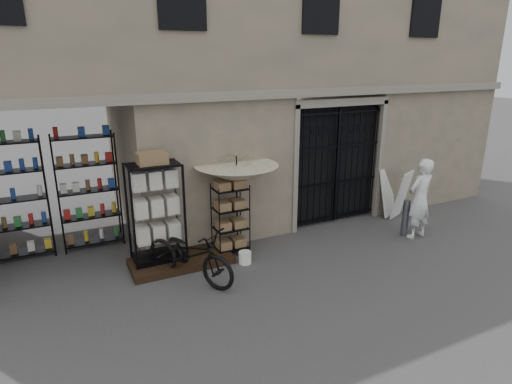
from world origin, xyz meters
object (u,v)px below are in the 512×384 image
easel_sign (395,194)px  wire_rack (230,220)px  white_bucket (245,258)px  steel_bollard (405,218)px  bicycle (191,280)px  display_cabinet (157,218)px  market_umbrella (236,169)px  shopkeeper (415,237)px

easel_sign → wire_rack: bearing=158.6°
white_bucket → steel_bollard: 3.98m
bicycle → steel_bollard: size_ratio=2.34×
display_cabinet → market_umbrella: bearing=-18.4°
white_bucket → shopkeeper: 4.16m
market_umbrella → white_bucket: (-0.15, -0.71, -1.66)m
easel_sign → bicycle: bearing=165.5°
steel_bollard → wire_rack: bearing=167.5°
easel_sign → display_cabinet: bearing=157.3°
display_cabinet → bicycle: (0.37, -0.83, -1.02)m
display_cabinet → market_umbrella: market_umbrella is taller
white_bucket → steel_bollard: bearing=-4.8°
steel_bollard → easel_sign: (0.62, 1.04, 0.21)m
bicycle → market_umbrella: bearing=1.1°
display_cabinet → shopkeeper: 5.91m
wire_rack → steel_bollard: wire_rack is taller
bicycle → white_bucket: bearing=-23.8°
display_cabinet → shopkeeper: display_cabinet is taller
display_cabinet → wire_rack: 1.53m
steel_bollard → easel_sign: size_ratio=0.69×
steel_bollard → white_bucket: bearing=175.2°
white_bucket → easel_sign: 4.66m
display_cabinet → shopkeeper: size_ratio=1.13×
white_bucket → easel_sign: easel_sign is taller
wire_rack → easel_sign: wire_rack is taller
bicycle → shopkeeper: (5.33, -0.35, 0.00)m
market_umbrella → white_bucket: bearing=-101.8°
steel_bollard → easel_sign: easel_sign is taller
white_bucket → market_umbrella: bearing=78.2°
steel_bollard → easel_sign: bearing=59.0°
bicycle → wire_rack: bearing=1.0°
display_cabinet → market_umbrella: size_ratio=0.85×
shopkeeper → easel_sign: easel_sign is taller
steel_bollard → shopkeeper: steel_bollard is taller
bicycle → shopkeeper: 5.34m
display_cabinet → bicycle: 1.37m
bicycle → display_cabinet: bearing=81.9°
bicycle → shopkeeper: size_ratio=1.08×
display_cabinet → easel_sign: display_cabinet is taller
display_cabinet → wire_rack: size_ratio=1.38×
wire_rack → white_bucket: bearing=-80.3°
display_cabinet → easel_sign: size_ratio=1.69×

